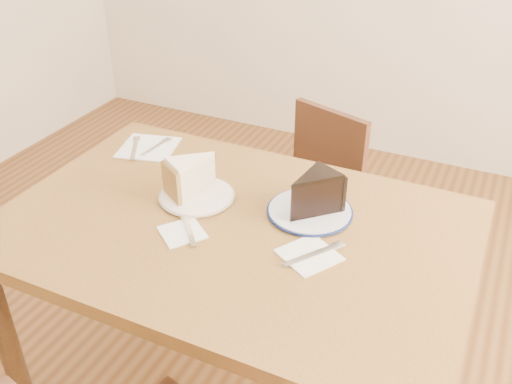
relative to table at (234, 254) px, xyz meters
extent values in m
cube|color=#543717|center=(0.00, 0.00, 0.08)|extent=(1.20, 0.80, 0.04)
cylinder|color=#321D0F|center=(-0.54, -0.34, -0.30)|extent=(0.06, 0.06, 0.71)
cylinder|color=#321D0F|center=(-0.54, 0.34, -0.30)|extent=(0.06, 0.06, 0.71)
cylinder|color=#321D0F|center=(0.54, 0.34, -0.30)|extent=(0.06, 0.06, 0.71)
cube|color=black|center=(-0.05, 0.60, -0.25)|extent=(0.48, 0.48, 0.04)
cylinder|color=black|center=(0.16, 0.70, -0.46)|extent=(0.03, 0.03, 0.39)
cylinder|color=black|center=(-0.15, 0.81, -0.46)|extent=(0.03, 0.03, 0.39)
cylinder|color=black|center=(0.05, 0.40, -0.46)|extent=(0.03, 0.03, 0.39)
cylinder|color=black|center=(-0.25, 0.50, -0.46)|extent=(0.03, 0.03, 0.39)
cube|color=black|center=(0.01, 0.76, -0.06)|extent=(0.31, 0.13, 0.34)
cylinder|color=white|center=(-0.15, 0.07, 0.10)|extent=(0.20, 0.20, 0.01)
cylinder|color=white|center=(0.16, 0.13, 0.10)|extent=(0.22, 0.22, 0.01)
cube|color=white|center=(-0.10, -0.09, 0.10)|extent=(0.14, 0.14, 0.00)
cube|color=white|center=(0.22, -0.04, 0.10)|extent=(0.17, 0.17, 0.00)
cube|color=white|center=(-0.44, 0.26, 0.10)|extent=(0.21, 0.21, 0.00)
cube|color=silver|center=(-0.08, -0.08, 0.10)|extent=(0.10, 0.11, 0.00)
cube|color=silver|center=(0.23, -0.04, 0.10)|extent=(0.11, 0.15, 0.00)
cube|color=silver|center=(-0.41, 0.26, 0.10)|extent=(0.03, 0.14, 0.00)
cube|color=silver|center=(-0.47, 0.23, 0.10)|extent=(0.09, 0.15, 0.00)
camera|label=1|loc=(0.57, -1.06, 0.94)|focal=40.00mm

